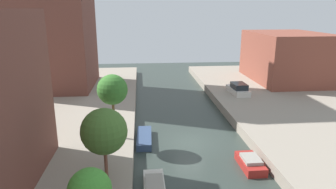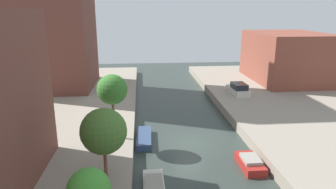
{
  "view_description": "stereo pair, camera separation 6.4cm",
  "coord_description": "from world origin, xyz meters",
  "px_view_note": "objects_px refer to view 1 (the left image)",
  "views": [
    {
      "loc": [
        -4.28,
        -25.06,
        11.68
      ],
      "look_at": [
        -1.11,
        9.36,
        1.9
      ],
      "focal_mm": 32.44,
      "sensor_mm": 36.0,
      "label": 1
    },
    {
      "loc": [
        -4.22,
        -25.07,
        11.68
      ],
      "look_at": [
        -1.11,
        9.36,
        1.9
      ],
      "focal_mm": 32.44,
      "sensor_mm": 36.0,
      "label": 2
    }
  ],
  "objects_px": {
    "street_tree_2": "(112,90)",
    "moored_boat_left_2": "(154,186)",
    "parked_car": "(238,89)",
    "low_block_right": "(286,57)",
    "street_tree_1": "(104,131)",
    "moored_boat_left_3": "(144,138)",
    "moored_boat_right_2": "(250,163)"
  },
  "relations": [
    {
      "from": "moored_boat_left_2",
      "to": "moored_boat_left_3",
      "type": "distance_m",
      "value": 7.88
    },
    {
      "from": "street_tree_1",
      "to": "moored_boat_left_2",
      "type": "xyz_separation_m",
      "value": [
        3.09,
        -0.05,
        -4.02
      ]
    },
    {
      "from": "street_tree_2",
      "to": "low_block_right",
      "type": "bearing_deg",
      "value": 38.68
    },
    {
      "from": "street_tree_2",
      "to": "moored_boat_right_2",
      "type": "height_order",
      "value": "street_tree_2"
    },
    {
      "from": "parked_car",
      "to": "moored_boat_right_2",
      "type": "xyz_separation_m",
      "value": [
        -4.51,
        -17.19,
        -1.19
      ]
    },
    {
      "from": "street_tree_1",
      "to": "moored_boat_left_3",
      "type": "distance_m",
      "value": 9.15
    },
    {
      "from": "street_tree_1",
      "to": "parked_car",
      "type": "bearing_deg",
      "value": 52.3
    },
    {
      "from": "parked_car",
      "to": "moored_boat_left_2",
      "type": "bearing_deg",
      "value": -121.5
    },
    {
      "from": "moored_boat_left_2",
      "to": "moored_boat_right_2",
      "type": "height_order",
      "value": "moored_boat_right_2"
    },
    {
      "from": "street_tree_2",
      "to": "moored_boat_left_2",
      "type": "bearing_deg",
      "value": -65.42
    },
    {
      "from": "low_block_right",
      "to": "parked_car",
      "type": "bearing_deg",
      "value": -144.02
    },
    {
      "from": "moored_boat_left_2",
      "to": "street_tree_2",
      "type": "bearing_deg",
      "value": 114.58
    },
    {
      "from": "low_block_right",
      "to": "parked_car",
      "type": "height_order",
      "value": "low_block_right"
    },
    {
      "from": "moored_boat_left_3",
      "to": "moored_boat_right_2",
      "type": "height_order",
      "value": "moored_boat_right_2"
    },
    {
      "from": "low_block_right",
      "to": "moored_boat_left_3",
      "type": "xyz_separation_m",
      "value": [
        -22.1,
        -18.62,
        -4.33
      ]
    },
    {
      "from": "moored_boat_left_2",
      "to": "moored_boat_left_3",
      "type": "relative_size",
      "value": 0.84
    },
    {
      "from": "low_block_right",
      "to": "street_tree_1",
      "type": "xyz_separation_m",
      "value": [
        -24.64,
        -26.43,
        -0.32
      ]
    },
    {
      "from": "parked_car",
      "to": "moored_boat_left_2",
      "type": "distance_m",
      "value": 22.91
    },
    {
      "from": "street_tree_2",
      "to": "parked_car",
      "type": "xyz_separation_m",
      "value": [
        15.04,
        12.76,
        -3.64
      ]
    },
    {
      "from": "parked_car",
      "to": "moored_boat_left_3",
      "type": "relative_size",
      "value": 1.01
    },
    {
      "from": "low_block_right",
      "to": "moored_boat_left_2",
      "type": "bearing_deg",
      "value": -129.16
    },
    {
      "from": "moored_boat_right_2",
      "to": "street_tree_1",
      "type": "bearing_deg",
      "value": -167.85
    },
    {
      "from": "moored_boat_right_2",
      "to": "moored_boat_left_3",
      "type": "bearing_deg",
      "value": 145.19
    },
    {
      "from": "moored_boat_left_3",
      "to": "street_tree_2",
      "type": "bearing_deg",
      "value": -156.35
    },
    {
      "from": "moored_boat_left_3",
      "to": "moored_boat_right_2",
      "type": "xyz_separation_m",
      "value": [
        7.98,
        -5.55,
        0.08
      ]
    },
    {
      "from": "moored_boat_left_2",
      "to": "moored_boat_left_3",
      "type": "bearing_deg",
      "value": 93.92
    },
    {
      "from": "parked_car",
      "to": "moored_boat_right_2",
      "type": "height_order",
      "value": "parked_car"
    },
    {
      "from": "low_block_right",
      "to": "street_tree_1",
      "type": "bearing_deg",
      "value": -133.0
    },
    {
      "from": "low_block_right",
      "to": "parked_car",
      "type": "distance_m",
      "value": 12.26
    },
    {
      "from": "street_tree_2",
      "to": "moored_boat_right_2",
      "type": "relative_size",
      "value": 1.72
    },
    {
      "from": "street_tree_1",
      "to": "moored_boat_right_2",
      "type": "bearing_deg",
      "value": 12.15
    },
    {
      "from": "moored_boat_left_2",
      "to": "moored_boat_right_2",
      "type": "xyz_separation_m",
      "value": [
        7.44,
        2.31,
        0.09
      ]
    }
  ]
}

